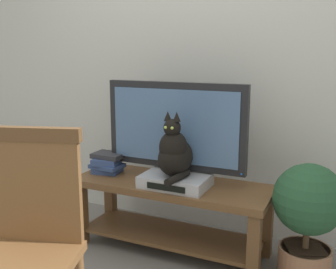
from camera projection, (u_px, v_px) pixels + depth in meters
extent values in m
cube|color=beige|center=(204.00, 38.00, 2.84)|extent=(7.00, 0.12, 2.80)
cube|color=brown|center=(171.00, 185.00, 2.58)|extent=(1.28, 0.46, 0.04)
cube|color=brown|center=(81.00, 214.00, 2.71)|extent=(0.07, 0.07, 0.43)
cube|color=brown|center=(254.00, 250.00, 2.22)|extent=(0.07, 0.07, 0.43)
cube|color=brown|center=(111.00, 197.00, 3.03)|extent=(0.07, 0.07, 0.43)
cube|color=brown|center=(267.00, 225.00, 2.54)|extent=(0.07, 0.07, 0.43)
cube|color=brown|center=(171.00, 235.00, 2.65)|extent=(1.18, 0.38, 0.02)
cube|color=black|center=(175.00, 177.00, 2.62)|extent=(0.29, 0.20, 0.03)
cube|color=black|center=(175.00, 171.00, 2.62)|extent=(0.06, 0.04, 0.05)
cube|color=black|center=(175.00, 126.00, 2.55)|extent=(0.95, 0.05, 0.56)
cube|color=#4C6B93|center=(173.00, 126.00, 2.53)|extent=(0.86, 0.01, 0.47)
sphere|color=#2672F2|center=(241.00, 174.00, 2.39)|extent=(0.01, 0.01, 0.01)
cube|color=#ADADB2|center=(175.00, 181.00, 2.49)|extent=(0.41, 0.28, 0.08)
cube|color=black|center=(166.00, 188.00, 2.36)|extent=(0.25, 0.01, 0.04)
ellipsoid|color=black|center=(176.00, 157.00, 2.46)|extent=(0.20, 0.30, 0.23)
ellipsoid|color=black|center=(173.00, 147.00, 2.41)|extent=(0.17, 0.19, 0.21)
sphere|color=black|center=(172.00, 128.00, 2.37)|extent=(0.11, 0.11, 0.11)
cone|color=black|center=(168.00, 116.00, 2.37)|extent=(0.05, 0.05, 0.06)
cone|color=black|center=(177.00, 117.00, 2.34)|extent=(0.05, 0.05, 0.06)
sphere|color=#B2C64C|center=(166.00, 128.00, 2.33)|extent=(0.02, 0.02, 0.02)
sphere|color=#B2C64C|center=(172.00, 128.00, 2.32)|extent=(0.02, 0.02, 0.02)
cylinder|color=black|center=(178.00, 178.00, 2.36)|extent=(0.07, 0.24, 0.04)
cube|color=brown|center=(16.00, 267.00, 1.58)|extent=(0.55, 0.55, 0.04)
cube|color=brown|center=(34.00, 185.00, 1.72)|extent=(0.41, 0.16, 0.51)
cube|color=brown|center=(30.00, 134.00, 1.67)|extent=(0.43, 0.18, 0.06)
cube|color=#33477A|center=(107.00, 170.00, 2.78)|extent=(0.20, 0.18, 0.04)
cube|color=#33477A|center=(107.00, 166.00, 2.76)|extent=(0.22, 0.18, 0.03)
cube|color=#33477A|center=(107.00, 161.00, 2.76)|extent=(0.20, 0.19, 0.04)
cube|color=#2D2D33|center=(109.00, 155.00, 2.76)|extent=(0.21, 0.15, 0.03)
cylinder|color=#9E6B4C|center=(304.00, 263.00, 2.30)|extent=(0.30, 0.30, 0.20)
cylinder|color=#332319|center=(305.00, 249.00, 2.28)|extent=(0.27, 0.27, 0.02)
cylinder|color=#4C3823|center=(306.00, 237.00, 2.27)|extent=(0.04, 0.04, 0.13)
sphere|color=#234C2D|center=(309.00, 199.00, 2.22)|extent=(0.40, 0.40, 0.40)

